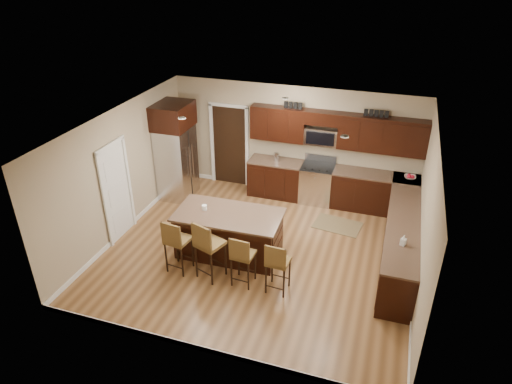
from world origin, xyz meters
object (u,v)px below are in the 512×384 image
(range, at_px, (317,183))
(island, at_px, (229,235))
(stool_mid, at_px, (207,244))
(stool_extra, at_px, (277,262))
(stool_right, at_px, (242,255))
(refrigerator, at_px, (176,150))
(stool_left, at_px, (176,241))

(range, distance_m, island, 2.94)
(stool_mid, xyz_separation_m, stool_extra, (1.31, 0.01, -0.10))
(stool_right, relative_size, refrigerator, 0.44)
(stool_mid, distance_m, stool_extra, 1.31)
(range, xyz_separation_m, stool_right, (-0.66, -3.51, 0.17))
(stool_left, bearing_deg, range, 68.51)
(stool_mid, relative_size, refrigerator, 0.51)
(refrigerator, bearing_deg, stool_mid, -54.23)
(island, distance_m, stool_mid, 0.91)
(range, xyz_separation_m, stool_extra, (-0.01, -3.51, 0.17))
(range, relative_size, stool_left, 1.00)
(island, distance_m, stool_left, 1.14)
(island, xyz_separation_m, stool_mid, (-0.09, -0.85, 0.32))
(range, bearing_deg, stool_mid, -110.48)
(island, xyz_separation_m, stool_right, (0.57, -0.84, 0.22))
(range, height_order, stool_mid, stool_mid)
(stool_right, distance_m, refrigerator, 3.86)
(island, relative_size, stool_right, 2.03)
(stool_extra, bearing_deg, stool_right, -176.58)
(island, bearing_deg, range, 63.70)
(stool_left, distance_m, stool_right, 1.29)
(stool_left, bearing_deg, island, 57.11)
(stool_mid, xyz_separation_m, refrigerator, (-1.98, 2.76, 0.46))
(stool_mid, bearing_deg, range, 89.00)
(stool_left, xyz_separation_m, stool_extra, (1.94, 0.00, -0.05))
(stool_mid, distance_m, stool_right, 0.67)
(stool_right, xyz_separation_m, refrigerator, (-2.64, 2.75, 0.56))
(stool_mid, relative_size, stool_right, 1.16)
(stool_left, distance_m, refrigerator, 3.11)
(stool_left, height_order, refrigerator, refrigerator)
(island, relative_size, refrigerator, 0.89)
(island, bearing_deg, stool_right, -57.34)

